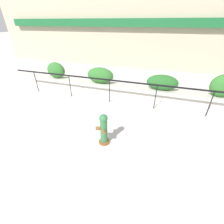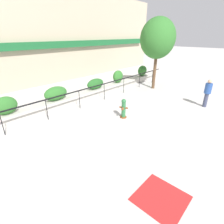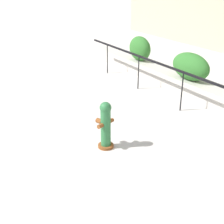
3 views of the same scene
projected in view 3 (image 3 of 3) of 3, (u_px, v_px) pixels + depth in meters
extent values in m
plane|color=#BCB7B2|center=(33.00, 217.00, 4.95)|extent=(120.00, 120.00, 0.00)
cylinder|color=black|center=(107.00, 59.00, 12.06)|extent=(0.04, 0.04, 1.15)
cylinder|color=black|center=(138.00, 72.00, 10.36)|extent=(0.04, 0.04, 1.15)
cylinder|color=black|center=(182.00, 91.00, 8.65)|extent=(0.04, 0.04, 1.15)
ellipsoid|color=#2D6B28|center=(140.00, 49.00, 11.94)|extent=(1.13, 0.61, 0.92)
ellipsoid|color=#2D6B28|center=(191.00, 66.00, 9.72)|extent=(1.48, 0.70, 0.85)
cylinder|color=brown|center=(106.00, 146.00, 6.97)|extent=(0.45, 0.45, 0.06)
cylinder|color=#286638|center=(106.00, 128.00, 6.79)|extent=(0.28, 0.28, 0.85)
sphere|color=#286638|center=(106.00, 108.00, 6.60)|extent=(0.25, 0.25, 0.25)
cylinder|color=brown|center=(99.00, 121.00, 6.85)|extent=(0.17, 0.15, 0.11)
cylinder|color=brown|center=(111.00, 121.00, 6.87)|extent=(0.13, 0.15, 0.09)
cylinder|color=brown|center=(100.00, 126.00, 6.62)|extent=(0.13, 0.15, 0.09)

